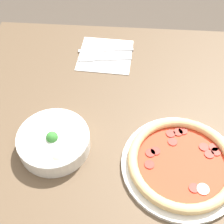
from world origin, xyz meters
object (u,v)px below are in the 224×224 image
Objects in this scene: pizza at (182,163)px; knife at (108,50)px; fork at (105,59)px; bowl at (54,141)px.

pizza is 0.51m from knife.
pizza is 1.67× the size of fork.
fork is at bearing -16.13° from bowl.
bowl is 0.44m from knife.
pizza reaches higher than fork.
fork is 0.05m from knife.
pizza is 1.58× the size of knife.
bowl is (0.04, 0.34, 0.01)m from pizza.
pizza is at bearing 110.18° from knife.
fork and knife have the same top height.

